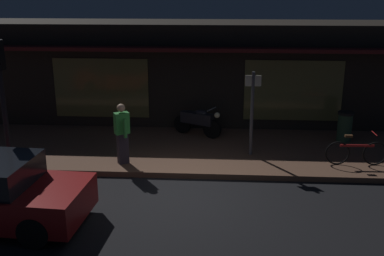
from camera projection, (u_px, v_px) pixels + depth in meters
ground_plane at (184, 196)px, 10.91m from camera, size 60.00×60.00×0.00m
sidewalk_slab at (192, 150)px, 13.74m from camera, size 18.00×4.00×0.15m
storefront_building at (198, 73)px, 16.46m from camera, size 18.00×3.30×3.60m
motorcycle at (198, 121)px, 14.68m from camera, size 1.57×0.92×0.97m
bicycle_parked at (356, 152)px, 12.28m from camera, size 1.66×0.42×0.91m
person_photographer at (122, 132)px, 12.26m from camera, size 0.44×0.57×1.67m
sign_post at (252, 109)px, 12.77m from camera, size 0.44×0.09×2.40m
trash_bin at (345, 126)px, 14.20m from camera, size 0.48×0.48×0.93m
traffic_light_pole at (1, 88)px, 10.84m from camera, size 0.24×0.33×3.60m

